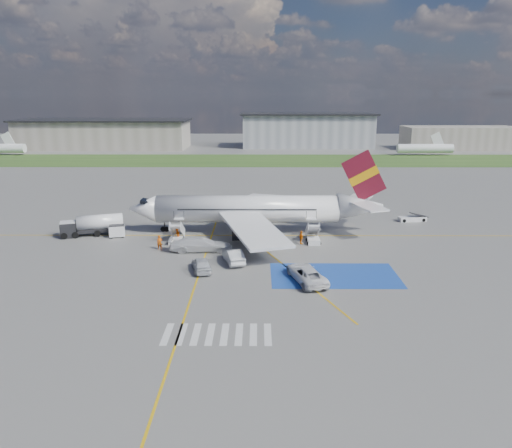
# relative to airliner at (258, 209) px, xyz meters

# --- Properties ---
(ground) EXTENTS (400.00, 400.00, 0.00)m
(ground) POSITION_rel_airliner_xyz_m (-1.51, -14.00, -3.39)
(ground) COLOR #60605E
(ground) RESTS_ON ground
(grass_strip) EXTENTS (400.00, 30.00, 0.01)m
(grass_strip) POSITION_rel_airliner_xyz_m (-1.51, 81.00, -3.39)
(grass_strip) COLOR #2D4C1E
(grass_strip) RESTS_ON ground
(taxiway_line_main) EXTENTS (120.00, 0.20, 0.01)m
(taxiway_line_main) POSITION_rel_airliner_xyz_m (-1.51, -2.00, -3.39)
(taxiway_line_main) COLOR gold
(taxiway_line_main) RESTS_ON ground
(taxiway_line_cross) EXTENTS (0.20, 60.00, 0.01)m
(taxiway_line_cross) POSITION_rel_airliner_xyz_m (-6.51, -24.00, -3.39)
(taxiway_line_cross) COLOR gold
(taxiway_line_cross) RESTS_ON ground
(taxiway_line_diag) EXTENTS (20.71, 56.45, 0.01)m
(taxiway_line_diag) POSITION_rel_airliner_xyz_m (-1.51, -2.00, -3.39)
(taxiway_line_diag) COLOR gold
(taxiway_line_diag) RESTS_ON ground
(staging_box) EXTENTS (14.00, 8.00, 0.01)m
(staging_box) POSITION_rel_airliner_xyz_m (8.49, -18.00, -3.39)
(staging_box) COLOR #1A429F
(staging_box) RESTS_ON ground
(crosswalk) EXTENTS (9.00, 4.00, 0.01)m
(crosswalk) POSITION_rel_airliner_xyz_m (-3.31, -32.00, -3.39)
(crosswalk) COLOR silver
(crosswalk) RESTS_ON ground
(terminal_west) EXTENTS (60.00, 22.00, 10.00)m
(terminal_west) POSITION_rel_airliner_xyz_m (-56.51, 116.00, 1.61)
(terminal_west) COLOR gray
(terminal_west) RESTS_ON ground
(terminal_centre) EXTENTS (48.00, 18.00, 12.00)m
(terminal_centre) POSITION_rel_airliner_xyz_m (18.49, 121.00, 2.61)
(terminal_centre) COLOR gray
(terminal_centre) RESTS_ON ground
(terminal_east) EXTENTS (40.00, 16.00, 8.00)m
(terminal_east) POSITION_rel_airliner_xyz_m (73.49, 114.00, 0.61)
(terminal_east) COLOR gray
(terminal_east) RESTS_ON ground
(airliner) EXTENTS (36.81, 32.95, 11.92)m
(airliner) POSITION_rel_airliner_xyz_m (0.00, 0.00, 0.00)
(airliner) COLOR silver
(airliner) RESTS_ON ground
(airstairs_fwd) EXTENTS (1.90, 5.20, 3.60)m
(airstairs_fwd) POSITION_rel_airliner_xyz_m (-11.01, -5.30, -2.77)
(airstairs_fwd) COLOR silver
(airstairs_fwd) RESTS_ON ground
(airstairs_aft) EXTENTS (1.90, 5.20, 3.60)m
(airstairs_aft) POSITION_rel_airliner_xyz_m (7.49, -5.30, -2.77)
(airstairs_aft) COLOR silver
(airstairs_aft) RESTS_ON ground
(fuel_tanker) EXTENTS (8.72, 4.74, 2.89)m
(fuel_tanker) POSITION_rel_airliner_xyz_m (-23.39, -1.84, -2.18)
(fuel_tanker) COLOR black
(fuel_tanker) RESTS_ON ground
(gpu_cart) EXTENTS (2.35, 1.77, 1.76)m
(gpu_cart) POSITION_rel_airliner_xyz_m (-19.64, -2.88, -2.60)
(gpu_cart) COLOR silver
(gpu_cart) RESTS_ON ground
(belt_loader) EXTENTS (4.74, 2.26, 1.38)m
(belt_loader) POSITION_rel_airliner_xyz_m (24.40, 6.45, -3.05)
(belt_loader) COLOR silver
(belt_loader) RESTS_ON ground
(car_silver_a) EXTENTS (2.99, 5.06, 1.61)m
(car_silver_a) POSITION_rel_airliner_xyz_m (-6.31, -16.61, -2.59)
(car_silver_a) COLOR silver
(car_silver_a) RESTS_ON ground
(car_silver_b) EXTENTS (3.18, 5.44, 1.69)m
(car_silver_b) POSITION_rel_airliner_xyz_m (-2.87, -13.71, -2.55)
(car_silver_b) COLOR #B2B5B9
(car_silver_b) RESTS_ON ground
(van_white_a) EXTENTS (4.00, 6.17, 2.13)m
(van_white_a) POSITION_rel_airliner_xyz_m (5.25, -19.64, -2.33)
(van_white_a) COLOR white
(van_white_a) RESTS_ON ground
(van_white_b) EXTENTS (6.01, 2.62, 2.32)m
(van_white_b) POSITION_rel_airliner_xyz_m (-7.23, -9.25, -2.23)
(van_white_b) COLOR silver
(van_white_b) RESTS_ON ground
(crew_fwd) EXTENTS (0.80, 0.65, 1.89)m
(crew_fwd) POSITION_rel_airliner_xyz_m (-12.58, -8.59, -2.45)
(crew_fwd) COLOR #E35D0B
(crew_fwd) RESTS_ON ground
(crew_nose) EXTENTS (0.82, 0.98, 1.84)m
(crew_nose) POSITION_rel_airliner_xyz_m (-10.92, -4.90, -2.48)
(crew_nose) COLOR #EB5E0C
(crew_nose) RESTS_ON ground
(crew_aft) EXTENTS (0.77, 1.15, 1.81)m
(crew_aft) POSITION_rel_airliner_xyz_m (5.81, -6.10, -2.49)
(crew_aft) COLOR orange
(crew_aft) RESTS_ON ground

